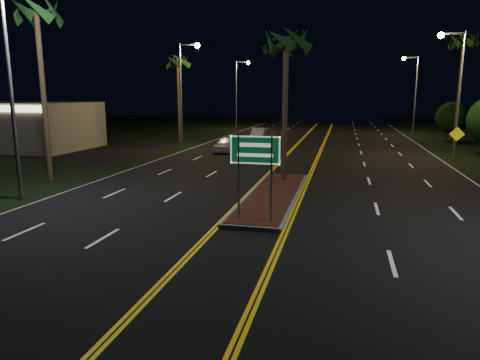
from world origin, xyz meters
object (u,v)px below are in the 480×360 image
(streetlight_left_near, at_px, (16,70))
(streetlight_right_far, at_px, (413,86))
(streetlight_left_mid, at_px, (185,83))
(palm_left_far, at_px, (178,62))
(streetlight_left_far, at_px, (239,87))
(highway_sign, at_px, (255,158))
(warning_sign, at_px, (456,139))
(car_far, at_px, (258,133))
(streetlight_right_mid, at_px, (455,80))
(palm_median, at_px, (286,41))
(palm_left_near, at_px, (36,14))
(palm_right_far, at_px, (464,42))
(median_island, at_px, (273,195))
(car_near, at_px, (227,143))
(commercial_building, at_px, (5,125))
(shrub_far, at_px, (452,118))

(streetlight_left_near, xyz_separation_m, streetlight_right_far, (21.23, 38.00, 0.00))
(streetlight_left_mid, height_order, palm_left_far, streetlight_left_mid)
(streetlight_left_far, relative_size, streetlight_right_far, 1.00)
(highway_sign, relative_size, palm_left_far, 0.36)
(warning_sign, bearing_deg, streetlight_left_near, -133.90)
(streetlight_right_far, bearing_deg, car_far, -148.52)
(streetlight_right_mid, relative_size, car_far, 2.09)
(palm_median, bearing_deg, palm_left_near, -168.69)
(palm_left_near, height_order, palm_right_far, palm_right_far)
(palm_left_far, xyz_separation_m, warning_sign, (23.60, -7.11, -6.17))
(highway_sign, distance_m, streetlight_left_near, 11.17)
(median_island, height_order, streetlight_right_mid, streetlight_right_mid)
(car_near, bearing_deg, warning_sign, 0.67)
(commercial_building, height_order, streetlight_right_far, streetlight_right_far)
(warning_sign, bearing_deg, palm_right_far, 85.45)
(shrub_far, relative_size, warning_sign, 1.63)
(commercial_building, xyz_separation_m, streetlight_left_mid, (15.39, 4.01, 3.65))
(shrub_far, bearing_deg, palm_left_near, -133.21)
(streetlight_right_far, relative_size, car_near, 2.00)
(highway_sign, relative_size, commercial_building, 0.21)
(commercial_building, height_order, palm_left_far, palm_left_far)
(palm_left_near, bearing_deg, streetlight_left_mid, 83.27)
(streetlight_right_far, relative_size, car_far, 2.09)
(streetlight_left_far, bearing_deg, palm_left_far, -97.78)
(streetlight_left_near, height_order, car_far, streetlight_left_near)
(streetlight_right_mid, height_order, warning_sign, streetlight_right_mid)
(commercial_building, xyz_separation_m, car_near, (19.72, 2.00, -1.26))
(palm_left_far, relative_size, warning_sign, 3.63)
(commercial_building, distance_m, palm_median, 28.18)
(streetlight_left_mid, xyz_separation_m, car_near, (4.33, -2.01, -4.91))
(palm_left_far, height_order, shrub_far, palm_left_far)
(streetlight_left_mid, relative_size, palm_left_far, 1.02)
(streetlight_left_near, bearing_deg, car_far, 79.95)
(palm_median, xyz_separation_m, shrub_far, (13.80, 25.50, -4.94))
(streetlight_left_mid, distance_m, warning_sign, 22.02)
(streetlight_left_mid, distance_m, car_far, 10.67)
(streetlight_right_far, bearing_deg, streetlight_left_far, 174.62)
(commercial_building, height_order, streetlight_left_far, streetlight_left_far)
(streetlight_left_near, relative_size, car_near, 2.00)
(commercial_building, xyz_separation_m, palm_left_near, (13.50, -11.99, 6.68))
(car_near, bearing_deg, streetlight_right_far, 54.19)
(palm_left_far, xyz_separation_m, car_near, (6.52, -6.01, -7.00))
(car_far, bearing_deg, streetlight_right_mid, -38.31)
(streetlight_right_far, xyz_separation_m, palm_left_far, (-23.41, -14.00, 2.09))
(car_far, bearing_deg, streetlight_left_mid, -128.30)
(palm_left_near, xyz_separation_m, warning_sign, (23.30, 12.89, -7.11))
(streetlight_left_far, bearing_deg, streetlight_right_far, -5.38)
(streetlight_right_mid, xyz_separation_m, shrub_far, (3.19, 14.00, -3.32))
(streetlight_left_mid, distance_m, palm_median, 17.25)
(commercial_building, bearing_deg, car_near, 5.80)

